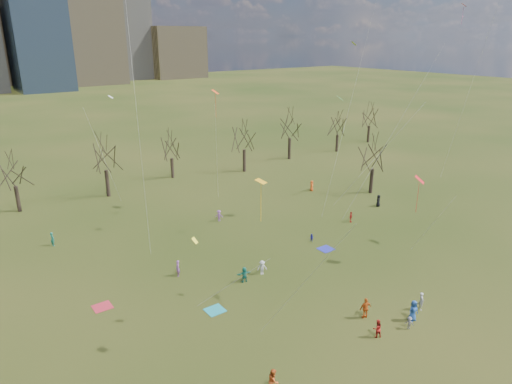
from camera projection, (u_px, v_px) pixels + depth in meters
ground at (333, 299)px, 41.59m from camera, size 500.00×500.00×0.00m
bare_tree_row at (157, 154)px, 68.09m from camera, size 113.04×29.80×9.50m
blanket_teal at (215, 310)px, 39.85m from camera, size 1.60×1.50×0.03m
blanket_navy at (326, 249)px, 51.33m from camera, size 1.60×1.50×0.03m
blanket_crimson at (102, 307)px, 40.35m from camera, size 1.60×1.50×0.03m
person_0 at (413, 311)px, 38.19m from camera, size 0.99×0.73×1.86m
person_1 at (421, 301)px, 39.76m from camera, size 0.67×0.72×1.66m
person_2 at (274, 380)px, 30.47m from camera, size 1.09×1.11×1.81m
person_3 at (409, 323)px, 37.20m from camera, size 0.75×0.82×1.11m
person_4 at (366, 308)px, 38.52m from camera, size 1.19×0.73×1.89m
person_5 at (244, 275)px, 44.26m from camera, size 1.52×0.73×1.57m
person_6 at (378, 201)px, 64.00m from camera, size 0.98×0.87×1.68m
person_7 at (178, 268)px, 45.36m from camera, size 0.56×0.70×1.67m
person_8 at (312, 238)px, 53.03m from camera, size 0.43×0.52×0.98m
person_9 at (262, 267)px, 45.69m from camera, size 1.11×0.89×1.50m
person_10 at (351, 217)px, 58.56m from camera, size 0.89×0.71×1.41m
person_12 at (312, 186)px, 70.46m from camera, size 0.84×0.96×1.65m
person_13 at (52, 239)px, 51.92m from camera, size 0.53×0.68×1.66m
person_14 at (377, 328)px, 36.11m from camera, size 0.93×0.85×1.56m
person_15 at (219, 216)px, 58.91m from camera, size 1.11×1.06×1.51m
kites_airborne at (310, 137)px, 47.96m from camera, size 72.56×43.87×29.52m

